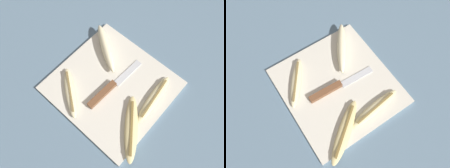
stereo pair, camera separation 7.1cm
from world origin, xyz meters
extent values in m
plane|color=slate|center=(0.00, 0.00, 0.00)|extent=(4.00, 4.00, 0.00)
cube|color=beige|center=(0.00, 0.00, 0.01)|extent=(0.37, 0.35, 0.01)
cube|color=brown|center=(0.00, -0.05, 0.02)|extent=(0.03, 0.12, 0.02)
cube|color=#B7BABF|center=(0.01, 0.07, 0.01)|extent=(0.03, 0.12, 0.00)
ellipsoid|color=beige|center=(-0.10, 0.09, 0.03)|extent=(0.18, 0.13, 0.04)
ellipsoid|color=#DBC684|center=(0.14, -0.07, 0.02)|extent=(0.16, 0.19, 0.02)
cube|color=brown|center=(0.14, -0.07, 0.03)|extent=(0.11, 0.13, 0.00)
ellipsoid|color=beige|center=(-0.08, -0.11, 0.02)|extent=(0.16, 0.13, 0.02)
cube|color=olive|center=(-0.08, -0.11, 0.04)|extent=(0.12, 0.09, 0.00)
ellipsoid|color=beige|center=(0.13, 0.05, 0.02)|extent=(0.06, 0.19, 0.02)
cube|color=olive|center=(0.13, 0.05, 0.03)|extent=(0.02, 0.15, 0.00)
camera|label=1|loc=(0.19, -0.21, 0.68)|focal=35.00mm
camera|label=2|loc=(0.23, -0.16, 0.68)|focal=35.00mm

